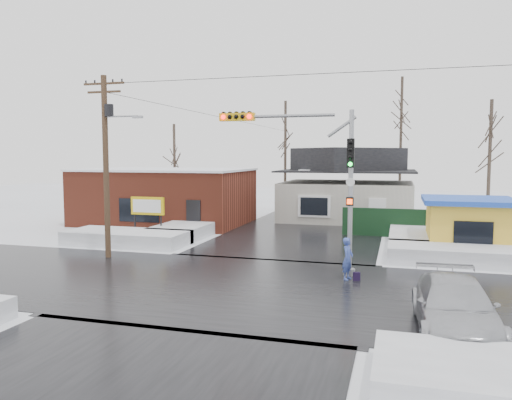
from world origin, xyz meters
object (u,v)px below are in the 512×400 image
(traffic_signal, at_px, (314,169))
(pedestrian, at_px, (348,259))
(kiosk, at_px, (468,225))
(utility_pole, at_px, (107,155))
(car, at_px, (455,308))
(marquee_sign, at_px, (148,207))

(traffic_signal, relative_size, pedestrian, 4.05)
(kiosk, xyz_separation_m, pedestrian, (-5.50, -7.73, -0.60))
(utility_pole, bearing_deg, kiosk, 20.44)
(car, bearing_deg, utility_pole, 154.23)
(utility_pole, relative_size, marquee_sign, 3.53)
(pedestrian, bearing_deg, car, -132.30)
(traffic_signal, distance_m, utility_pole, 10.39)
(marquee_sign, distance_m, kiosk, 18.51)
(car, bearing_deg, marquee_sign, 140.21)
(pedestrian, relative_size, car, 0.33)
(marquee_sign, distance_m, car, 20.95)
(pedestrian, bearing_deg, traffic_signal, 80.74)
(pedestrian, bearing_deg, utility_pole, 98.90)
(utility_pole, height_order, marquee_sign, utility_pole)
(marquee_sign, bearing_deg, car, -37.58)
(marquee_sign, height_order, kiosk, kiosk)
(traffic_signal, xyz_separation_m, marquee_sign, (-11.43, 6.53, -2.62))
(traffic_signal, distance_m, car, 8.91)
(traffic_signal, relative_size, car, 1.32)
(kiosk, bearing_deg, car, -98.26)
(marquee_sign, xyz_separation_m, car, (16.57, -12.75, -1.15))
(kiosk, bearing_deg, traffic_signal, -135.16)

